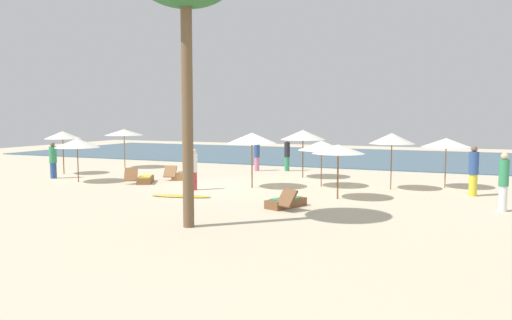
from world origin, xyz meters
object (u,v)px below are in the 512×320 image
(umbrella_4, at_px, (77,143))
(lounger_2, at_px, (144,179))
(umbrella_2, at_px, (63,135))
(person_2, at_px, (194,169))
(umbrella_8, at_px, (124,132))
(person_3, at_px, (473,171))
(umbrella_3, at_px, (322,146))
(lounger_0, at_px, (180,175))
(person_0, at_px, (287,154))
(lounger_1, at_px, (286,202))
(person_4, at_px, (53,160))
(umbrella_0, at_px, (303,135))
(umbrella_5, at_px, (392,138))
(umbrella_1, at_px, (446,143))
(umbrella_6, at_px, (252,138))
(surfboard, at_px, (181,196))
(umbrella_7, at_px, (338,149))
(person_5, at_px, (257,155))
(person_1, at_px, (504,181))

(umbrella_4, distance_m, lounger_2, 3.49)
(umbrella_2, height_order, person_2, umbrella_2)
(umbrella_4, bearing_deg, umbrella_8, 108.06)
(person_3, bearing_deg, umbrella_3, 178.38)
(umbrella_2, bearing_deg, lounger_0, 5.04)
(umbrella_4, height_order, person_0, umbrella_4)
(umbrella_4, relative_size, lounger_1, 1.13)
(person_3, height_order, person_4, person_3)
(umbrella_0, xyz_separation_m, umbrella_4, (-9.01, -5.56, -0.30))
(umbrella_2, xyz_separation_m, umbrella_4, (2.96, -2.18, -0.23))
(umbrella_5, bearing_deg, lounger_0, -177.08)
(umbrella_1, bearing_deg, umbrella_2, -172.52)
(lounger_1, bearing_deg, person_0, 109.30)
(umbrella_6, relative_size, person_4, 1.32)
(umbrella_3, distance_m, surfboard, 6.51)
(umbrella_2, height_order, person_4, umbrella_2)
(umbrella_7, bearing_deg, umbrella_8, 157.66)
(umbrella_2, relative_size, lounger_2, 1.28)
(person_3, distance_m, person_5, 11.85)
(person_3, bearing_deg, umbrella_4, -170.51)
(lounger_1, height_order, surfboard, lounger_1)
(umbrella_4, xyz_separation_m, lounger_1, (10.91, -2.23, -1.62))
(umbrella_1, distance_m, umbrella_3, 5.21)
(lounger_0, relative_size, person_4, 1.02)
(umbrella_3, xyz_separation_m, lounger_2, (-7.73, -2.00, -1.60))
(umbrella_5, bearing_deg, umbrella_4, -166.42)
(umbrella_2, distance_m, lounger_1, 14.67)
(person_4, height_order, surfboard, person_4)
(person_3, distance_m, person_4, 18.88)
(lounger_2, distance_m, person_4, 5.08)
(umbrella_2, distance_m, umbrella_8, 3.86)
(lounger_2, bearing_deg, umbrella_1, 16.15)
(umbrella_6, xyz_separation_m, lounger_2, (-5.12, -0.52, -1.93))
(person_3, relative_size, person_5, 1.09)
(umbrella_1, xyz_separation_m, lounger_2, (-12.66, -3.67, -1.74))
(umbrella_7, bearing_deg, umbrella_3, 116.61)
(umbrella_5, bearing_deg, lounger_2, -167.66)
(umbrella_8, bearing_deg, umbrella_6, -23.91)
(person_2, xyz_separation_m, person_3, (10.56, 2.81, 0.10))
(umbrella_1, distance_m, person_4, 18.16)
(umbrella_6, height_order, lounger_0, umbrella_6)
(umbrella_8, xyz_separation_m, person_4, (-0.15, -5.32, -1.18))
(umbrella_3, distance_m, umbrella_8, 12.94)
(umbrella_7, bearing_deg, lounger_0, 162.51)
(lounger_0, xyz_separation_m, person_5, (2.03, 4.64, 0.72))
(umbrella_6, relative_size, umbrella_7, 1.15)
(umbrella_0, bearing_deg, person_1, -33.83)
(person_1, distance_m, person_3, 3.08)
(umbrella_3, xyz_separation_m, lounger_1, (0.24, -5.19, -1.60))
(umbrella_5, distance_m, person_4, 15.91)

